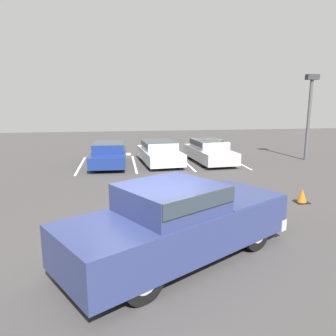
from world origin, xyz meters
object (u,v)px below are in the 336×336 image
object	(u,v)px
traffic_cone	(302,196)
pickup_truck	(181,220)
wheel_stop_curb	(118,154)
parked_sedan_a	(109,153)
parked_sedan_c	(209,151)
light_post	(310,107)
parked_sedan_b	(160,152)

from	to	relation	value
traffic_cone	pickup_truck	bearing A→B (deg)	-146.09
pickup_truck	wheel_stop_curb	world-z (taller)	pickup_truck
parked_sedan_a	parked_sedan_c	xyz separation A→B (m)	(5.59, 0.08, 0.00)
parked_sedan_a	wheel_stop_curb	size ratio (longest dim) A/B	2.69
parked_sedan_a	wheel_stop_curb	bearing A→B (deg)	173.06
light_post	wheel_stop_curb	xyz separation A→B (m)	(-10.91, 3.15, -2.98)
parked_sedan_c	traffic_cone	xyz separation A→B (m)	(1.15, -7.68, -0.45)
pickup_truck	traffic_cone	distance (m)	5.92
wheel_stop_curb	pickup_truck	bearing A→B (deg)	-84.32
parked_sedan_a	parked_sedan_c	distance (m)	5.59
parked_sedan_a	light_post	world-z (taller)	light_post
pickup_truck	parked_sedan_a	xyz separation A→B (m)	(-1.86, 10.88, -0.21)
pickup_truck	parked_sedan_c	world-z (taller)	pickup_truck
parked_sedan_c	parked_sedan_b	bearing A→B (deg)	-94.75
light_post	parked_sedan_a	bearing A→B (deg)	179.66
pickup_truck	traffic_cone	world-z (taller)	pickup_truck
light_post	wheel_stop_curb	bearing A→B (deg)	163.88
pickup_truck	parked_sedan_b	world-z (taller)	pickup_truck
parked_sedan_b	parked_sedan_c	xyz separation A→B (m)	(2.83, -0.01, 0.01)
parked_sedan_c	light_post	world-z (taller)	light_post
parked_sedan_a	traffic_cone	world-z (taller)	parked_sedan_a
parked_sedan_c	traffic_cone	distance (m)	7.78
parked_sedan_a	parked_sedan_b	world-z (taller)	parked_sedan_a
parked_sedan_a	traffic_cone	distance (m)	10.17
pickup_truck	traffic_cone	bearing A→B (deg)	2.83
pickup_truck	light_post	xyz separation A→B (m)	(9.52, 10.81, 2.18)
parked_sedan_c	light_post	size ratio (longest dim) A/B	0.93
parked_sedan_a	light_post	distance (m)	11.63
wheel_stop_curb	light_post	bearing A→B (deg)	-16.12
light_post	pickup_truck	bearing A→B (deg)	-131.37
parked_sedan_b	light_post	bearing A→B (deg)	83.74
parked_sedan_b	wheel_stop_curb	size ratio (longest dim) A/B	2.67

